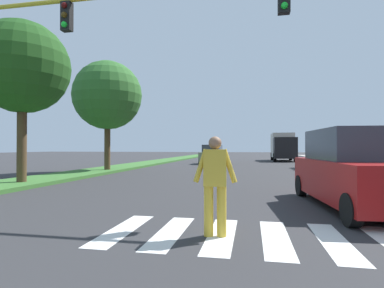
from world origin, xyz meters
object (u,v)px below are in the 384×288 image
Objects in this scene: tree_far at (107,96)px; traffic_light_gantry at (69,41)px; sedan_midblock at (213,155)px; pedestrian_performer at (215,181)px; truck_box_delivery at (283,146)px; tree_mid at (22,68)px; suv_crossing at (355,170)px.

tree_far is 10.46m from traffic_light_gantry.
pedestrian_performer is at bearing -82.78° from sedan_midblock.
pedestrian_performer is at bearing -97.72° from truck_box_delivery.
traffic_light_gantry reaches higher than truck_box_delivery.
pedestrian_performer is (8.04, -12.14, -3.75)m from tree_far.
truck_box_delivery is at bearing 56.09° from tree_far.
truck_box_delivery is at bearing 63.55° from tree_mid.
truck_box_delivery is (4.09, 30.19, 0.70)m from pedestrian_performer.
tree_mid reaches higher than traffic_light_gantry.
tree_far is at bearing 88.06° from tree_mid.
tree_mid is at bearing 147.16° from pedestrian_performer.
traffic_light_gantry is 29.19m from truck_box_delivery.
tree_mid is 1.34× the size of suv_crossing.
truck_box_delivery is at bearing 82.28° from pedestrian_performer.
traffic_light_gantry is at bearing 151.11° from pedestrian_performer.
traffic_light_gantry is at bearing -93.87° from sedan_midblock.
traffic_light_gantry is (3.74, -9.77, -0.26)m from tree_far.
tree_mid is 6.80m from tree_far.
tree_mid is 1.02× the size of truck_box_delivery.
tree_far is at bearing 123.52° from pedestrian_performer.
tree_mid is at bearing -116.45° from truck_box_delivery.
tree_mid is 3.76× the size of pedestrian_performer.
traffic_light_gantry reaches higher than pedestrian_performer.
pedestrian_performer is at bearing -135.73° from suv_crossing.
suv_crossing is 27.15m from truck_box_delivery.
traffic_light_gantry is 1.70× the size of truck_box_delivery.
tree_mid is 0.96× the size of tree_far.
sedan_midblock is (5.13, 10.80, -3.87)m from tree_far.
traffic_light_gantry is 2.27× the size of sedan_midblock.
truck_box_delivery is (7.00, 7.24, 0.83)m from sedan_midblock.
sedan_midblock is at bearing 86.13° from traffic_light_gantry.
suv_crossing is (11.42, -2.27, -3.72)m from tree_mid.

